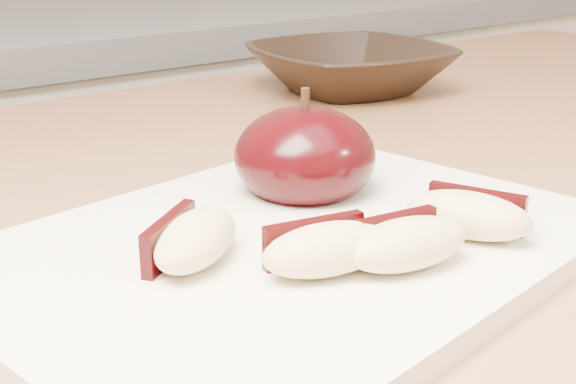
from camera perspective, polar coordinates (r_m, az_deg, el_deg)
cutting_board at (r=0.41m, az=-0.00°, el=-4.13°), size 0.35×0.28×0.01m
apple_half at (r=0.47m, az=1.21°, el=2.55°), size 0.10×0.10×0.07m
apple_wedge_a at (r=0.38m, az=-6.78°, el=-3.33°), size 0.07×0.06×0.02m
apple_wedge_b at (r=0.37m, az=2.73°, el=-4.00°), size 0.07×0.04×0.02m
apple_wedge_c at (r=0.38m, az=8.32°, el=-3.61°), size 0.07×0.04×0.02m
apple_wedge_d at (r=0.42m, az=12.77°, el=-1.56°), size 0.05×0.07×0.02m
bowl at (r=0.81m, az=4.41°, el=8.76°), size 0.22×0.22×0.05m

